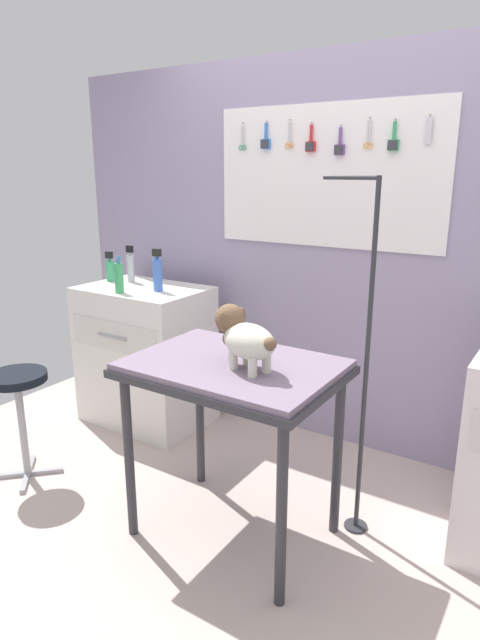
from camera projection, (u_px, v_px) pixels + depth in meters
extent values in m
cube|color=#BFABA1|center=(217.00, 550.00, 2.45)|extent=(4.40, 4.00, 0.04)
cube|color=#9488A6|center=(340.00, 258.00, 3.17)|extent=(4.00, 0.06, 2.30)
cube|color=white|center=(326.00, 177.00, 3.07)|extent=(1.40, 0.02, 0.80)
cylinder|color=gray|center=(243.00, 123.00, 3.27)|extent=(0.01, 0.02, 0.01)
cube|color=silver|center=(242.00, 135.00, 3.28)|extent=(0.01, 0.00, 0.11)
cube|color=silver|center=(243.00, 135.00, 3.27)|extent=(0.01, 0.00, 0.11)
torus|color=#318D60|center=(241.00, 148.00, 3.30)|extent=(0.03, 0.01, 0.03)
torus|color=#318D60|center=(244.00, 148.00, 3.29)|extent=(0.03, 0.01, 0.03)
cylinder|color=gray|center=(267.00, 121.00, 3.18)|extent=(0.01, 0.02, 0.01)
cylinder|color=#356FC6|center=(266.00, 131.00, 3.19)|extent=(0.02, 0.02, 0.09)
cube|color=#356FC6|center=(266.00, 144.00, 3.20)|extent=(0.06, 0.02, 0.06)
cube|color=#333338|center=(264.00, 144.00, 3.19)|extent=(0.05, 0.01, 0.05)
cylinder|color=gray|center=(291.00, 120.00, 3.09)|extent=(0.01, 0.02, 0.01)
cube|color=silver|center=(289.00, 133.00, 3.11)|extent=(0.01, 0.00, 0.11)
cube|color=silver|center=(290.00, 133.00, 3.10)|extent=(0.01, 0.00, 0.11)
torus|color=orange|center=(287.00, 146.00, 3.13)|extent=(0.03, 0.01, 0.03)
torus|color=orange|center=(291.00, 146.00, 3.12)|extent=(0.03, 0.01, 0.03)
cylinder|color=gray|center=(312.00, 123.00, 3.03)|extent=(0.01, 0.02, 0.01)
cylinder|color=red|center=(311.00, 133.00, 3.04)|extent=(0.02, 0.02, 0.09)
cube|color=red|center=(311.00, 147.00, 3.06)|extent=(0.06, 0.02, 0.06)
cube|color=#333338|center=(309.00, 146.00, 3.04)|extent=(0.05, 0.01, 0.05)
cylinder|color=gray|center=(341.00, 125.00, 2.94)|extent=(0.01, 0.02, 0.01)
cylinder|color=#6A458D|center=(340.00, 136.00, 2.95)|extent=(0.02, 0.02, 0.09)
cube|color=#6A458D|center=(340.00, 150.00, 2.97)|extent=(0.06, 0.02, 0.06)
cube|color=#333338|center=(338.00, 150.00, 2.95)|extent=(0.05, 0.01, 0.05)
cylinder|color=gray|center=(370.00, 118.00, 2.85)|extent=(0.01, 0.02, 0.01)
cube|color=silver|center=(368.00, 131.00, 2.86)|extent=(0.01, 0.00, 0.11)
cube|color=silver|center=(370.00, 131.00, 2.86)|extent=(0.01, 0.00, 0.11)
torus|color=gold|center=(366.00, 146.00, 2.89)|extent=(0.03, 0.01, 0.03)
torus|color=gold|center=(370.00, 146.00, 2.87)|extent=(0.03, 0.01, 0.03)
cylinder|color=gray|center=(396.00, 119.00, 2.78)|extent=(0.01, 0.02, 0.01)
cylinder|color=#30975E|center=(394.00, 130.00, 2.79)|extent=(0.02, 0.02, 0.09)
cube|color=#30975E|center=(393.00, 145.00, 2.81)|extent=(0.06, 0.02, 0.06)
cube|color=#333338|center=(392.00, 145.00, 2.79)|extent=(0.05, 0.01, 0.05)
cylinder|color=gray|center=(430.00, 115.00, 2.68)|extent=(0.01, 0.02, 0.01)
cube|color=silver|center=(429.00, 131.00, 2.70)|extent=(0.03, 0.01, 0.13)
cylinder|color=#2D2D33|center=(129.00, 458.00, 2.44)|extent=(0.04, 0.04, 0.79)
cylinder|color=#2D2D33|center=(281.00, 516.00, 2.02)|extent=(0.04, 0.04, 0.79)
cylinder|color=#2D2D33|center=(200.00, 414.00, 2.86)|extent=(0.04, 0.04, 0.79)
cylinder|color=#2D2D33|center=(337.00, 456.00, 2.45)|extent=(0.04, 0.04, 0.79)
cube|color=#2D2D33|center=(233.00, 372.00, 2.33)|extent=(0.91, 0.65, 0.03)
cube|color=slate|center=(233.00, 365.00, 2.32)|extent=(0.88, 0.63, 0.03)
cylinder|color=#2D2D33|center=(356.00, 526.00, 2.58)|extent=(0.11, 0.11, 0.01)
cylinder|color=#2D2D33|center=(366.00, 367.00, 2.36)|extent=(0.02, 0.02, 1.63)
cylinder|color=#2D2D33|center=(351.00, 178.00, 2.21)|extent=(0.24, 0.02, 0.02)
cylinder|color=beige|center=(233.00, 359.00, 2.23)|extent=(0.04, 0.04, 0.09)
cylinder|color=beige|center=(247.00, 355.00, 2.28)|extent=(0.04, 0.04, 0.09)
cylinder|color=beige|center=(252.00, 367.00, 2.14)|extent=(0.04, 0.04, 0.09)
cylinder|color=beige|center=(267.00, 362.00, 2.19)|extent=(0.04, 0.04, 0.09)
ellipsoid|color=beige|center=(249.00, 341.00, 2.19)|extent=(0.29, 0.23, 0.15)
ellipsoid|color=brown|center=(235.00, 338.00, 2.26)|extent=(0.12, 0.13, 0.08)
sphere|color=brown|center=(230.00, 319.00, 2.26)|extent=(0.13, 0.13, 0.13)
ellipsoid|color=beige|center=(222.00, 319.00, 2.30)|extent=(0.07, 0.06, 0.04)
sphere|color=black|center=(218.00, 318.00, 2.32)|extent=(0.02, 0.02, 0.02)
ellipsoid|color=brown|center=(222.00, 320.00, 2.21)|extent=(0.05, 0.04, 0.07)
ellipsoid|color=brown|center=(242.00, 315.00, 2.28)|extent=(0.05, 0.04, 0.07)
sphere|color=brown|center=(270.00, 344.00, 2.09)|extent=(0.05, 0.05, 0.05)
cube|color=silver|center=(146.00, 355.00, 3.59)|extent=(0.80, 0.56, 0.92)
cube|color=silver|center=(113.00, 337.00, 3.31)|extent=(0.70, 0.01, 0.18)
cylinder|color=#99999E|center=(112.00, 337.00, 3.30)|extent=(0.24, 0.02, 0.02)
cylinder|color=#9E9EA3|center=(23.00, 430.00, 2.94)|extent=(0.04, 0.04, 0.57)
cube|color=#9E9EA3|center=(46.00, 471.00, 3.03)|extent=(0.15, 0.15, 0.02)
cube|color=#9E9EA3|center=(31.00, 465.00, 3.10)|extent=(0.15, 0.15, 0.02)
cube|color=#9E9EA3|center=(10.00, 475.00, 3.00)|extent=(0.15, 0.15, 0.02)
cube|color=#9E9EA3|center=(25.00, 483.00, 2.93)|extent=(0.15, 0.15, 0.02)
cylinder|color=black|center=(16.00, 377.00, 2.86)|extent=(0.31, 0.31, 0.04)
cylinder|color=#38A166|center=(110.00, 271.00, 3.64)|extent=(0.05, 0.05, 0.14)
cylinder|color=#38A166|center=(109.00, 260.00, 3.62)|extent=(0.02, 0.02, 0.02)
cube|color=black|center=(109.00, 255.00, 3.61)|extent=(0.05, 0.03, 0.04)
cylinder|color=#3E6AC5|center=(158.00, 275.00, 3.34)|extent=(0.06, 0.06, 0.20)
cylinder|color=#3E6AC5|center=(157.00, 258.00, 3.31)|extent=(0.03, 0.03, 0.02)
cube|color=black|center=(157.00, 252.00, 3.30)|extent=(0.05, 0.03, 0.04)
cylinder|color=#A8AEB3|center=(131.00, 269.00, 3.61)|extent=(0.05, 0.05, 0.18)
cylinder|color=#A8AEB3|center=(130.00, 254.00, 3.59)|extent=(0.02, 0.02, 0.02)
cube|color=black|center=(130.00, 249.00, 3.58)|extent=(0.04, 0.03, 0.04)
cylinder|color=#3CA55D|center=(119.00, 278.00, 3.28)|extent=(0.05, 0.05, 0.18)
cylinder|color=#3F7BB6|center=(118.00, 261.00, 3.26)|extent=(0.02, 0.02, 0.03)
cube|color=#3F7BB6|center=(119.00, 257.00, 3.24)|extent=(0.03, 0.01, 0.01)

